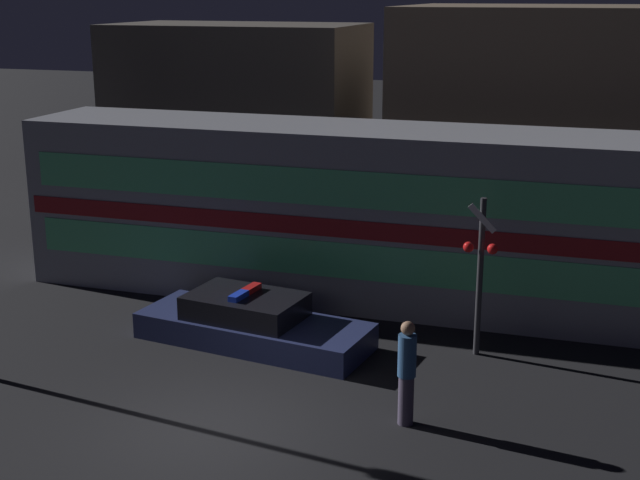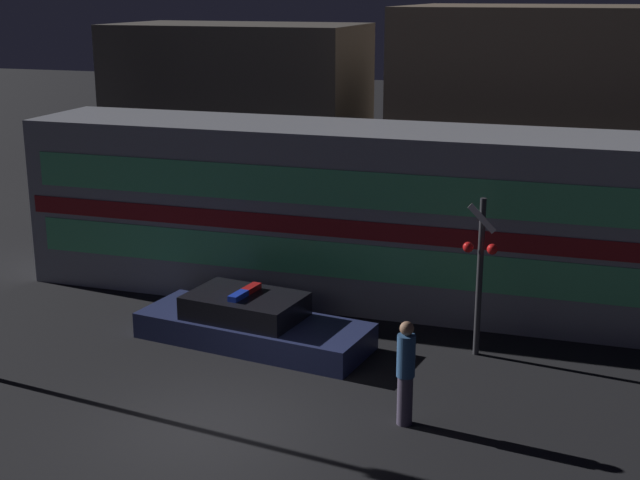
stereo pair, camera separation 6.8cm
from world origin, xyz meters
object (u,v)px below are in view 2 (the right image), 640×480
Objects in this scene: police_car at (251,324)px; train at (379,215)px; pedestrian at (406,372)px; crossing_signal_near at (480,268)px.

train is at bearing 70.98° from police_car.
pedestrian is 3.57m from crossing_signal_near.
police_car is 1.57× the size of crossing_signal_near.
crossing_signal_near is (0.72, 3.38, 0.90)m from pedestrian.
pedestrian is at bearing -102.02° from crossing_signal_near.
police_car is at bearing -117.28° from train.
train is 3.89m from crossing_signal_near.
train reaches higher than police_car.
police_car is at bearing -170.20° from crossing_signal_near.
police_car is 4.68m from pedestrian.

